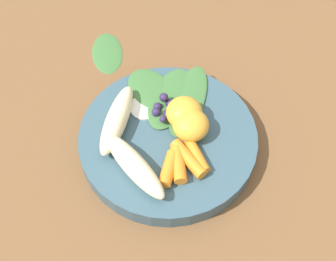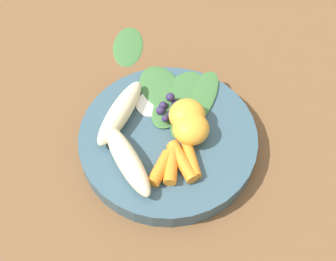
# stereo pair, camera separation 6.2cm
# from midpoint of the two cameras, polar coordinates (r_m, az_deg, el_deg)

# --- Properties ---
(ground_plane) EXTENTS (2.40, 2.40, 0.00)m
(ground_plane) POSITION_cam_midpoint_polar(r_m,az_deg,el_deg) (0.65, -2.71, -2.12)
(ground_plane) COLOR brown
(bowl) EXTENTS (0.26, 0.26, 0.03)m
(bowl) POSITION_cam_midpoint_polar(r_m,az_deg,el_deg) (0.64, -2.76, -1.43)
(bowl) COLOR #385666
(bowl) RESTS_ON ground_plane
(banana_peeled_left) EXTENTS (0.05, 0.13, 0.03)m
(banana_peeled_left) POSITION_cam_midpoint_polar(r_m,az_deg,el_deg) (0.59, -7.38, -4.78)
(banana_peeled_left) COLOR beige
(banana_peeled_left) RESTS_ON bowl
(banana_peeled_right) EXTENTS (0.12, 0.09, 0.03)m
(banana_peeled_right) POSITION_cam_midpoint_polar(r_m,az_deg,el_deg) (0.63, -9.43, 1.21)
(banana_peeled_right) COLOR beige
(banana_peeled_right) RESTS_ON bowl
(orange_segment_near) EXTENTS (0.05, 0.05, 0.04)m
(orange_segment_near) POSITION_cam_midpoint_polar(r_m,az_deg,el_deg) (0.62, -0.94, 2.30)
(orange_segment_near) COLOR #F4A833
(orange_segment_near) RESTS_ON bowl
(orange_segment_far) EXTENTS (0.05, 0.05, 0.04)m
(orange_segment_far) POSITION_cam_midpoint_polar(r_m,az_deg,el_deg) (0.61, 0.09, 0.49)
(orange_segment_far) COLOR #F4A833
(orange_segment_far) RESTS_ON bowl
(carrot_front) EXTENTS (0.05, 0.04, 0.02)m
(carrot_front) POSITION_cam_midpoint_polar(r_m,az_deg,el_deg) (0.59, -2.91, -5.21)
(carrot_front) COLOR orange
(carrot_front) RESTS_ON bowl
(carrot_mid_left) EXTENTS (0.05, 0.05, 0.02)m
(carrot_mid_left) POSITION_cam_midpoint_polar(r_m,az_deg,el_deg) (0.59, -1.62, -4.66)
(carrot_mid_left) COLOR orange
(carrot_mid_left) RESTS_ON bowl
(carrot_mid_right) EXTENTS (0.03, 0.06, 0.02)m
(carrot_mid_right) POSITION_cam_midpoint_polar(r_m,az_deg,el_deg) (0.59, -0.30, -3.91)
(carrot_mid_right) COLOR orange
(carrot_mid_right) RESTS_ON bowl
(carrot_rear) EXTENTS (0.04, 0.06, 0.02)m
(carrot_rear) POSITION_cam_midpoint_polar(r_m,az_deg,el_deg) (0.60, 0.35, -3.50)
(carrot_rear) COLOR orange
(carrot_rear) RESTS_ON bowl
(blueberry_pile) EXTENTS (0.04, 0.04, 0.02)m
(blueberry_pile) POSITION_cam_midpoint_polar(r_m,az_deg,el_deg) (0.64, -3.35, 2.71)
(blueberry_pile) COLOR #2D234C
(blueberry_pile) RESTS_ON bowl
(coconut_shred_patch) EXTENTS (0.05, 0.05, 0.00)m
(coconut_shred_patch) POSITION_cam_midpoint_polar(r_m,az_deg,el_deg) (0.65, -5.69, 2.84)
(coconut_shred_patch) COLOR white
(coconut_shred_patch) RESTS_ON bowl
(kale_leaf_left) EXTENTS (0.15, 0.11, 0.01)m
(kale_leaf_left) POSITION_cam_midpoint_polar(r_m,az_deg,el_deg) (0.66, -0.03, 3.77)
(kale_leaf_left) COLOR #3D7038
(kale_leaf_left) RESTS_ON bowl
(kale_leaf_right) EXTENTS (0.13, 0.10, 0.01)m
(kale_leaf_right) POSITION_cam_midpoint_polar(r_m,az_deg,el_deg) (0.66, -2.38, 4.06)
(kale_leaf_right) COLOR #3D7038
(kale_leaf_right) RESTS_ON bowl
(kale_leaf_rear) EXTENTS (0.08, 0.10, 0.01)m
(kale_leaf_rear) POSITION_cam_midpoint_polar(r_m,az_deg,el_deg) (0.67, -4.84, 5.16)
(kale_leaf_rear) COLOR #3D7038
(kale_leaf_rear) RESTS_ON bowl
(kale_leaf_stray) EXTENTS (0.10, 0.11, 0.01)m
(kale_leaf_stray) POSITION_cam_midpoint_polar(r_m,az_deg,el_deg) (0.77, -10.19, 9.82)
(kale_leaf_stray) COLOR #3D7038
(kale_leaf_stray) RESTS_ON ground_plane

